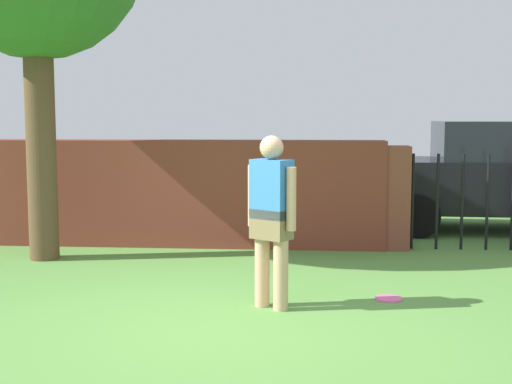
{
  "coord_description": "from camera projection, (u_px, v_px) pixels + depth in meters",
  "views": [
    {
      "loc": [
        0.8,
        -5.71,
        1.79
      ],
      "look_at": [
        0.22,
        1.54,
        1.0
      ],
      "focal_mm": 48.64,
      "sensor_mm": 36.0,
      "label": 1
    }
  ],
  "objects": [
    {
      "name": "ground_plane",
      "position": [
        216.0,
        327.0,
        5.92
      ],
      "size": [
        40.0,
        40.0,
        0.0
      ],
      "primitive_type": "plane",
      "color": "#568C3D"
    },
    {
      "name": "brick_wall",
      "position": [
        146.0,
        193.0,
        9.67
      ],
      "size": [
        6.59,
        0.5,
        1.47
      ],
      "primitive_type": "cube",
      "color": "brown",
      "rests_on": "ground"
    },
    {
      "name": "person",
      "position": [
        271.0,
        214.0,
        6.42
      ],
      "size": [
        0.46,
        0.38,
        1.62
      ],
      "rotation": [
        0.0,
        0.0,
        2.55
      ],
      "color": "tan",
      "rests_on": "ground"
    },
    {
      "name": "fence_gate",
      "position": [
        475.0,
        198.0,
        9.31
      ],
      "size": [
        2.64,
        0.44,
        1.4
      ],
      "color": "brown",
      "rests_on": "ground"
    },
    {
      "name": "car",
      "position": [
        501.0,
        176.0,
        10.91
      ],
      "size": [
        4.25,
        2.03,
        1.72
      ],
      "rotation": [
        0.0,
        0.0,
        3.11
      ],
      "color": "black",
      "rests_on": "ground"
    },
    {
      "name": "frisbee_pink",
      "position": [
        389.0,
        299.0,
        6.82
      ],
      "size": [
        0.27,
        0.27,
        0.02
      ],
      "primitive_type": "cylinder",
      "color": "pink",
      "rests_on": "ground"
    }
  ]
}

